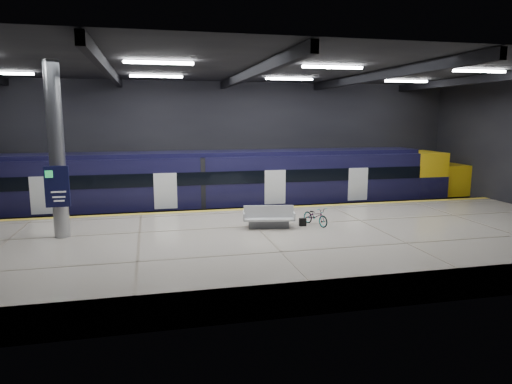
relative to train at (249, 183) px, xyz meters
name	(u,v)px	position (x,y,z in m)	size (l,w,h in m)	color
ground	(251,244)	(-1.07, -5.50, -2.06)	(30.00, 30.00, 0.00)	black
room_shell	(251,120)	(-1.07, -5.49, 3.66)	(30.10, 16.10, 8.05)	black
platform	(264,247)	(-1.07, -8.00, -1.51)	(30.00, 11.00, 1.10)	beige
safety_strip	(240,209)	(-1.07, -2.75, -0.95)	(30.00, 0.40, 0.01)	yellow
rails	(231,217)	(-1.07, 0.00, -1.98)	(30.00, 1.52, 0.16)	gray
train	(249,183)	(0.00, 0.00, 0.00)	(29.40, 2.84, 3.79)	black
bench	(269,220)	(-0.60, -6.91, -0.61)	(2.35, 1.29, 0.98)	#595B60
bicycle	(316,216)	(1.54, -6.95, -0.55)	(0.55, 1.56, 0.82)	#99999E
pannier_bag	(303,222)	(0.94, -6.95, -0.78)	(0.30, 0.18, 0.35)	black
info_column	(57,153)	(-9.07, -6.52, 2.40)	(0.90, 0.78, 6.90)	#9EA0A5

